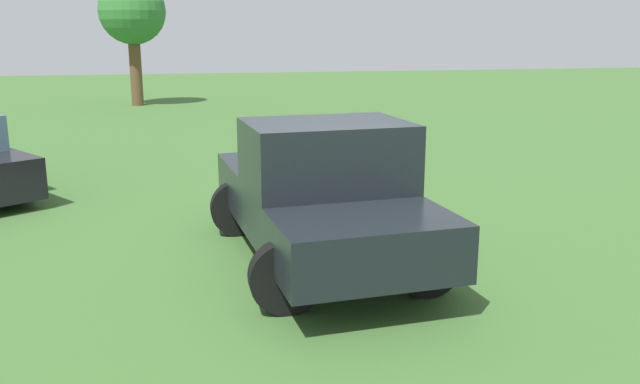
{
  "coord_description": "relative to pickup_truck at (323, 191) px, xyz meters",
  "views": [
    {
      "loc": [
        1.75,
        7.64,
        2.83
      ],
      "look_at": [
        0.01,
        -0.17,
        0.9
      ],
      "focal_mm": 37.35,
      "sensor_mm": 36.0,
      "label": 1
    }
  ],
  "objects": [
    {
      "name": "ground_plane",
      "position": [
        -0.0,
        0.06,
        -0.93
      ],
      "size": [
        80.0,
        80.0,
        0.0
      ],
      "primitive_type": "plane",
      "color": "#3D662D"
    },
    {
      "name": "tree_back_left",
      "position": [
        3.05,
        -19.53,
        2.6
      ],
      "size": [
        2.53,
        2.53,
        4.87
      ],
      "color": "brown",
      "rests_on": "ground_plane"
    },
    {
      "name": "pickup_truck",
      "position": [
        0.0,
        0.0,
        0.0
      ],
      "size": [
        2.56,
        4.57,
        1.81
      ],
      "rotation": [
        0.0,
        0.0,
        4.79
      ],
      "color": "black",
      "rests_on": "ground_plane"
    }
  ]
}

